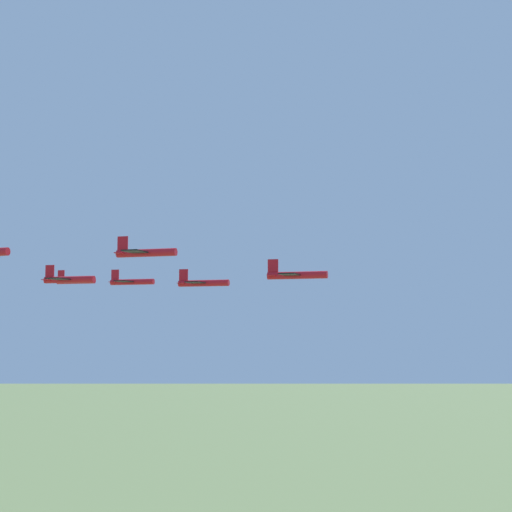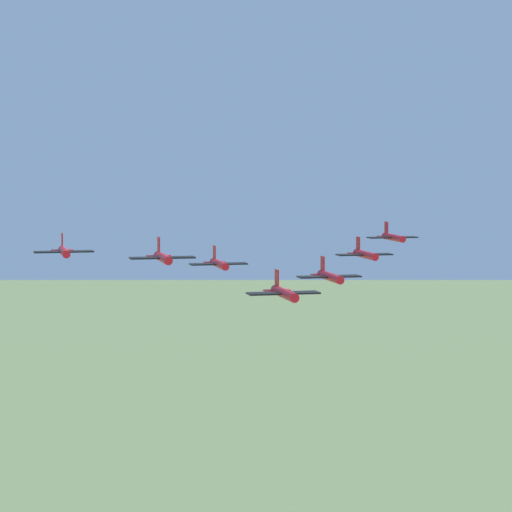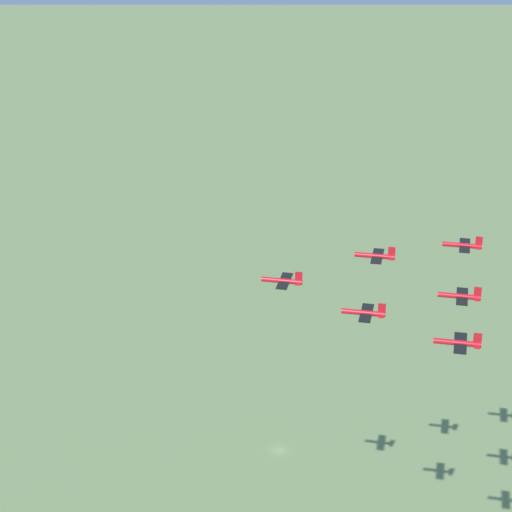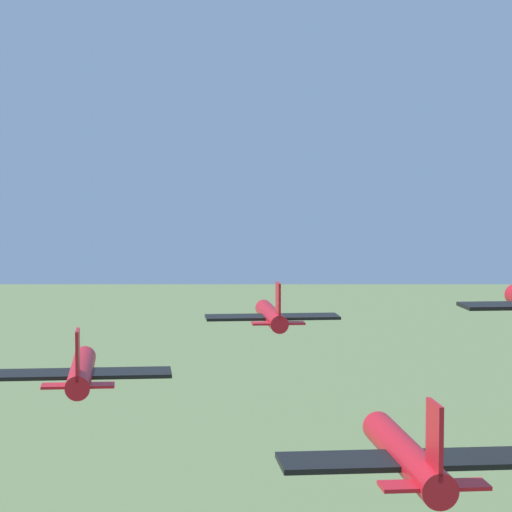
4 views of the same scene
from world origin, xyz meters
name	(u,v)px [view 3 (image 3 of 4)]	position (x,y,z in m)	size (l,w,h in m)	color
ground_plane	(279,450)	(0.00, 0.00, 0.00)	(3000.00, 3000.00, 0.00)	#6B7F4C
jet_0	(283,281)	(-33.19, -53.51, 87.03)	(7.62, 7.53, 2.91)	red
jet_1	(365,313)	(-26.95, -73.84, 86.85)	(7.62, 7.53, 2.91)	red
jet_2	(376,256)	(-12.39, -57.93, 89.69)	(7.62, 7.53, 2.91)	red
jet_3	(459,343)	(-20.71, -94.17, 88.03)	(7.62, 7.53, 2.91)	red
jet_4	(461,296)	(-6.14, -78.26, 87.11)	(7.62, 7.53, 2.91)	red
jet_5	(464,245)	(8.42, -62.35, 89.22)	(7.62, 7.53, 2.91)	red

